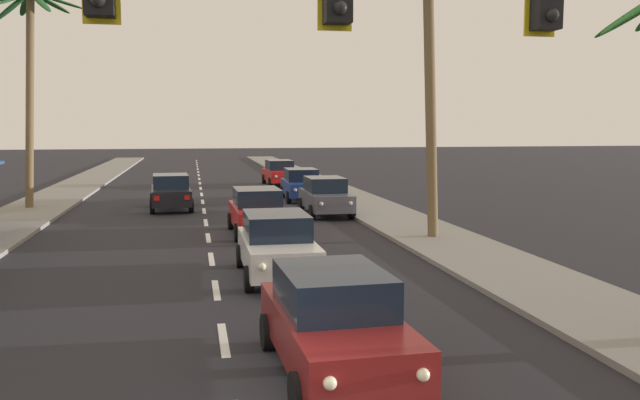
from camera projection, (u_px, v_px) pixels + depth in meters
name	position (u px, v px, depth m)	size (l,w,h in m)	color
sidewalk_right	(387.00, 216.00, 28.61)	(3.20, 110.00, 0.14)	gray
sidewalk_left	(3.00, 226.00, 25.64)	(3.20, 110.00, 0.14)	gray
lane_markings	(215.00, 219.00, 27.88)	(4.28, 89.14, 0.01)	silver
traffic_signal_mast	(469.00, 35.00, 8.15)	(11.41, 0.41, 7.01)	#2D2D33
sedan_lead_at_stop_bar	(334.00, 322.00, 10.48)	(2.07, 4.50, 1.68)	maroon
sedan_third_in_queue	(277.00, 245.00, 17.23)	(1.95, 4.45, 1.68)	silver
sedan_fifth_in_queue	(257.00, 211.00, 24.03)	(2.02, 4.48, 1.68)	red
sedan_oncoming_far	(171.00, 192.00, 31.15)	(2.13, 4.52, 1.68)	black
sedan_parked_nearest_kerb	(301.00, 184.00, 35.12)	(2.03, 4.48, 1.68)	navy
sedan_parked_mid_kerb	(280.00, 173.00, 43.88)	(2.07, 4.50, 1.68)	red
sedan_parked_far_kerb	(325.00, 196.00, 29.27)	(1.96, 4.45, 1.68)	#4C515B
palm_left_third	(30.00, 54.00, 30.28)	(4.78, 4.58, 10.28)	brown
palm_right_second	(430.00, 35.00, 22.05)	(3.21, 3.07, 10.05)	brown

